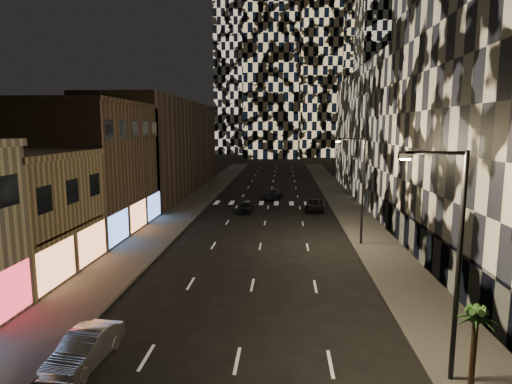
# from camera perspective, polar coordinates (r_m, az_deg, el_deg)

# --- Properties ---
(sidewalk_left) EXTENTS (4.00, 120.00, 0.15)m
(sidewalk_left) POSITION_cam_1_polar(r_m,az_deg,el_deg) (58.18, -8.17, -1.30)
(sidewalk_left) COLOR #47443F
(sidewalk_left) RESTS_ON ground
(sidewalk_right) EXTENTS (4.00, 120.00, 0.15)m
(sidewalk_right) POSITION_cam_1_polar(r_m,az_deg,el_deg) (57.51, 11.74, -1.50)
(sidewalk_right) COLOR #47443F
(sidewalk_right) RESTS_ON ground
(curb_left) EXTENTS (0.20, 120.00, 0.15)m
(curb_left) POSITION_cam_1_polar(r_m,az_deg,el_deg) (57.79, -6.13, -1.33)
(curb_left) COLOR #4C4C47
(curb_left) RESTS_ON ground
(curb_right) EXTENTS (0.20, 120.00, 0.15)m
(curb_right) POSITION_cam_1_polar(r_m,az_deg,el_deg) (57.26, 9.66, -1.49)
(curb_right) COLOR #4C4C47
(curb_right) RESTS_ON ground
(retail_tan) EXTENTS (10.00, 10.00, 8.00)m
(retail_tan) POSITION_cam_1_polar(r_m,az_deg,el_deg) (33.57, -30.72, -2.88)
(retail_tan) COLOR #867550
(retail_tan) RESTS_ON ground
(retail_brown) EXTENTS (10.00, 15.00, 12.00)m
(retail_brown) POSITION_cam_1_polar(r_m,az_deg,el_deg) (44.05, -21.77, 2.80)
(retail_brown) COLOR #4E3B2C
(retail_brown) RESTS_ON ground
(retail_filler_left) EXTENTS (10.00, 40.00, 14.00)m
(retail_filler_left) POSITION_cam_1_polar(r_m,az_deg,el_deg) (68.80, -12.32, 5.91)
(retail_filler_left) COLOR #4E3B2C
(retail_filler_left) RESTS_ON ground
(midrise_base) EXTENTS (0.60, 25.00, 3.00)m
(midrise_base) POSITION_cam_1_polar(r_m,az_deg,el_deg) (33.38, 21.84, -6.74)
(midrise_base) COLOR #383838
(midrise_base) RESTS_ON ground
(midrise_filler_right) EXTENTS (16.00, 40.00, 18.00)m
(midrise_filler_right) POSITION_cam_1_polar(r_m,az_deg,el_deg) (65.62, 19.87, 7.23)
(midrise_filler_right) COLOR #232326
(midrise_filler_right) RESTS_ON ground
(tower_center_low) EXTENTS (18.00, 18.00, 95.00)m
(tower_center_low) POSITION_cam_1_polar(r_m,az_deg,el_deg) (150.87, 2.30, 22.98)
(tower_center_low) COLOR black
(tower_center_low) RESTS_ON ground
(streetlight_near) EXTENTS (2.55, 0.25, 9.00)m
(streetlight_near) POSITION_cam_1_polar(r_m,az_deg,el_deg) (17.92, 24.80, -7.15)
(streetlight_near) COLOR black
(streetlight_near) RESTS_ON sidewalk_right
(streetlight_far) EXTENTS (2.55, 0.25, 9.00)m
(streetlight_far) POSITION_cam_1_polar(r_m,az_deg,el_deg) (36.94, 13.71, 1.16)
(streetlight_far) COLOR black
(streetlight_far) RESTS_ON sidewalk_right
(car_silver_parked) EXTENTS (1.93, 4.46, 1.43)m
(car_silver_parked) POSITION_cam_1_polar(r_m,az_deg,el_deg) (20.56, -21.87, -18.82)
(car_silver_parked) COLOR gray
(car_silver_parked) RESTS_ON ground
(car_dark_midlane) EXTENTS (1.61, 3.87, 1.31)m
(car_dark_midlane) POSITION_cam_1_polar(r_m,az_deg,el_deg) (50.70, -1.38, -2.01)
(car_dark_midlane) COLOR black
(car_dark_midlane) RESTS_ON ground
(car_dark_oncoming) EXTENTS (2.82, 5.47, 1.52)m
(car_dark_oncoming) POSITION_cam_1_polar(r_m,az_deg,el_deg) (60.12, 2.32, -0.24)
(car_dark_oncoming) COLOR black
(car_dark_oncoming) RESTS_ON ground
(car_dark_rightlane) EXTENTS (2.76, 5.15, 1.38)m
(car_dark_rightlane) POSITION_cam_1_polar(r_m,az_deg,el_deg) (52.20, 7.88, -1.74)
(car_dark_rightlane) COLOR black
(car_dark_rightlane) RESTS_ON ground
(palm_tree) EXTENTS (1.73, 1.70, 3.39)m
(palm_tree) POSITION_cam_1_polar(r_m,az_deg,el_deg) (18.19, 27.26, -15.11)
(palm_tree) COLOR #47331E
(palm_tree) RESTS_ON sidewalk_right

